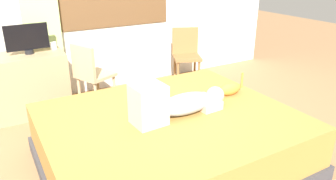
{
  "coord_description": "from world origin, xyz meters",
  "views": [
    {
      "loc": [
        -1.21,
        -2.22,
        1.77
      ],
      "look_at": [
        0.17,
        0.18,
        0.65
      ],
      "focal_mm": 34.6,
      "sensor_mm": 36.0,
      "label": 1
    }
  ],
  "objects_px": {
    "chair_by_desk": "(91,73)",
    "desk": "(28,84)",
    "cup": "(53,46)",
    "tv_monitor": "(27,39)",
    "person_lying": "(177,103)",
    "chair_spare": "(186,53)",
    "bed": "(169,141)",
    "cat": "(228,89)"
  },
  "relations": [
    {
      "from": "desk",
      "to": "cup",
      "type": "xyz_separation_m",
      "value": [
        0.37,
        0.08,
        0.41
      ]
    },
    {
      "from": "cup",
      "to": "bed",
      "type": "bearing_deg",
      "value": -73.76
    },
    {
      "from": "chair_by_desk",
      "to": "chair_spare",
      "type": "bearing_deg",
      "value": 7.14
    },
    {
      "from": "cup",
      "to": "chair_spare",
      "type": "height_order",
      "value": "chair_spare"
    },
    {
      "from": "person_lying",
      "to": "cat",
      "type": "bearing_deg",
      "value": 10.18
    },
    {
      "from": "chair_by_desk",
      "to": "chair_spare",
      "type": "distance_m",
      "value": 1.5
    },
    {
      "from": "bed",
      "to": "chair_by_desk",
      "type": "xyz_separation_m",
      "value": [
        -0.25,
        1.45,
        0.26
      ]
    },
    {
      "from": "cat",
      "to": "desk",
      "type": "xyz_separation_m",
      "value": [
        -1.67,
        1.73,
        -0.2
      ]
    },
    {
      "from": "chair_spare",
      "to": "bed",
      "type": "bearing_deg",
      "value": -127.07
    },
    {
      "from": "bed",
      "to": "cat",
      "type": "height_order",
      "value": "cat"
    },
    {
      "from": "cup",
      "to": "chair_spare",
      "type": "bearing_deg",
      "value": -8.51
    },
    {
      "from": "bed",
      "to": "cup",
      "type": "bearing_deg",
      "value": 106.24
    },
    {
      "from": "tv_monitor",
      "to": "cup",
      "type": "bearing_deg",
      "value": 15.68
    },
    {
      "from": "person_lying",
      "to": "bed",
      "type": "bearing_deg",
      "value": 157.91
    },
    {
      "from": "tv_monitor",
      "to": "chair_by_desk",
      "type": "height_order",
      "value": "tv_monitor"
    },
    {
      "from": "tv_monitor",
      "to": "cup",
      "type": "relative_size",
      "value": 5.62
    },
    {
      "from": "cat",
      "to": "bed",
      "type": "bearing_deg",
      "value": -172.44
    },
    {
      "from": "cup",
      "to": "chair_by_desk",
      "type": "xyz_separation_m",
      "value": [
        0.31,
        -0.45,
        -0.27
      ]
    },
    {
      "from": "bed",
      "to": "cup",
      "type": "distance_m",
      "value": 2.06
    },
    {
      "from": "desk",
      "to": "cup",
      "type": "height_order",
      "value": "cup"
    },
    {
      "from": "cat",
      "to": "tv_monitor",
      "type": "xyz_separation_m",
      "value": [
        -1.59,
        1.73,
        0.35
      ]
    },
    {
      "from": "chair_by_desk",
      "to": "person_lying",
      "type": "bearing_deg",
      "value": -78.27
    },
    {
      "from": "bed",
      "to": "person_lying",
      "type": "relative_size",
      "value": 2.32
    },
    {
      "from": "desk",
      "to": "chair_by_desk",
      "type": "height_order",
      "value": "chair_by_desk"
    },
    {
      "from": "tv_monitor",
      "to": "chair_by_desk",
      "type": "bearing_deg",
      "value": -31.65
    },
    {
      "from": "chair_by_desk",
      "to": "desk",
      "type": "bearing_deg",
      "value": 151.37
    },
    {
      "from": "cat",
      "to": "chair_by_desk",
      "type": "relative_size",
      "value": 0.42
    },
    {
      "from": "cat",
      "to": "chair_by_desk",
      "type": "distance_m",
      "value": 1.68
    },
    {
      "from": "bed",
      "to": "cup",
      "type": "relative_size",
      "value": 25.52
    },
    {
      "from": "tv_monitor",
      "to": "desk",
      "type": "bearing_deg",
      "value": 180.0
    },
    {
      "from": "person_lying",
      "to": "tv_monitor",
      "type": "height_order",
      "value": "tv_monitor"
    },
    {
      "from": "bed",
      "to": "cat",
      "type": "relative_size",
      "value": 6.09
    },
    {
      "from": "desk",
      "to": "chair_spare",
      "type": "height_order",
      "value": "chair_spare"
    },
    {
      "from": "bed",
      "to": "desk",
      "type": "bearing_deg",
      "value": 116.96
    },
    {
      "from": "person_lying",
      "to": "cup",
      "type": "height_order",
      "value": "person_lying"
    },
    {
      "from": "person_lying",
      "to": "cat",
      "type": "xyz_separation_m",
      "value": [
        0.68,
        0.12,
        -0.05
      ]
    },
    {
      "from": "bed",
      "to": "chair_by_desk",
      "type": "bearing_deg",
      "value": 99.66
    },
    {
      "from": "chair_by_desk",
      "to": "tv_monitor",
      "type": "bearing_deg",
      "value": 148.35
    },
    {
      "from": "person_lying",
      "to": "chair_spare",
      "type": "xyz_separation_m",
      "value": [
        1.18,
        1.66,
        -0.11
      ]
    },
    {
      "from": "bed",
      "to": "cup",
      "type": "xyz_separation_m",
      "value": [
        -0.56,
        1.91,
        0.53
      ]
    },
    {
      "from": "person_lying",
      "to": "desk",
      "type": "height_order",
      "value": "person_lying"
    },
    {
      "from": "person_lying",
      "to": "tv_monitor",
      "type": "relative_size",
      "value": 1.96
    }
  ]
}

